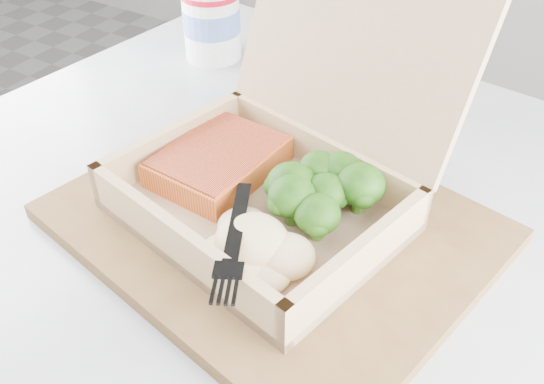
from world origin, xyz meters
The scene contains 9 objects.
cafe_table centered at (0.38, 0.42, 0.53)m, with size 0.86×0.86×0.72m.
serving_tray centered at (0.41, 0.41, 0.73)m, with size 0.36×0.29×0.02m, color brown.
takeout_container centered at (0.41, 0.44, 0.79)m, with size 0.29×0.30×0.22m.
salmon_fillet centered at (0.34, 0.43, 0.76)m, with size 0.09×0.12×0.03m, color orange.
broccoli_pile centered at (0.46, 0.43, 0.76)m, with size 0.11×0.11×0.04m, color #316A17, non-canonical shape.
mashed_potatoes centered at (0.43, 0.35, 0.76)m, with size 0.10×0.09×0.03m, color beige.
plastic_fork centered at (0.40, 0.37, 0.77)m, with size 0.09×0.15×0.02m.
paper_cup centered at (0.16, 0.67, 0.77)m, with size 0.08×0.08×0.10m.
receipt centered at (0.42, 0.60, 0.72)m, with size 0.07×0.13×0.00m, color white.
Camera 1 is at (0.63, 0.06, 1.10)m, focal length 40.00 mm.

